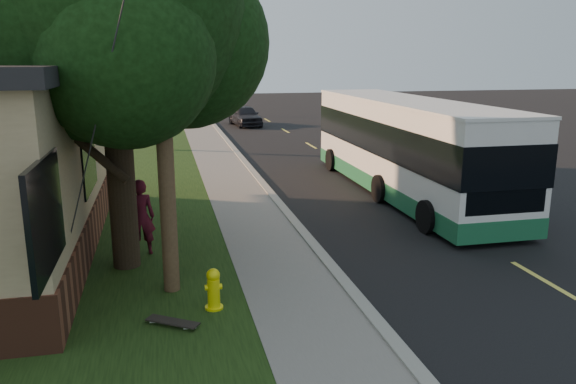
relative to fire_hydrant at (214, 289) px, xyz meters
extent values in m
plane|color=black|center=(2.60, 0.00, -0.43)|extent=(120.00, 120.00, 0.00)
cube|color=black|center=(6.60, 10.00, -0.43)|extent=(8.00, 80.00, 0.01)
cube|color=gray|center=(2.60, 10.00, -0.37)|extent=(0.25, 80.00, 0.12)
cube|color=slate|center=(1.60, 10.00, -0.39)|extent=(2.00, 80.00, 0.08)
cube|color=black|center=(-1.90, 10.00, -0.40)|extent=(5.00, 80.00, 0.07)
cylinder|color=yellow|center=(0.00, 0.00, -0.09)|extent=(0.22, 0.22, 0.55)
sphere|color=yellow|center=(0.00, 0.00, 0.26)|extent=(0.24, 0.24, 0.24)
cylinder|color=yellow|center=(0.00, 0.00, 0.04)|extent=(0.30, 0.10, 0.10)
cylinder|color=yellow|center=(0.00, 0.00, 0.04)|extent=(0.10, 0.18, 0.10)
cylinder|color=yellow|center=(0.00, 0.00, -0.34)|extent=(0.32, 0.32, 0.04)
cylinder|color=#473321|center=(-0.70, 1.00, 4.14)|extent=(0.30, 0.30, 9.00)
cylinder|color=#2D2D30|center=(-1.60, -0.10, 3.37)|extent=(2.52, 3.21, 7.60)
cylinder|color=black|center=(-1.60, 2.50, 1.64)|extent=(0.56, 0.56, 4.00)
sphere|color=black|center=(-1.60, 2.50, 4.84)|extent=(5.20, 5.20, 5.20)
sphere|color=black|center=(-0.20, 3.10, 4.24)|extent=(3.60, 3.60, 3.60)
sphere|color=black|center=(-2.80, 2.10, 4.54)|extent=(3.80, 3.80, 3.80)
sphere|color=black|center=(-1.30, 1.20, 3.94)|extent=(3.20, 3.20, 3.20)
cylinder|color=black|center=(-0.90, 18.00, 1.29)|extent=(0.24, 0.24, 3.30)
cylinder|color=black|center=(-0.90, 18.00, 2.94)|extent=(1.38, 0.57, 2.01)
cylinder|color=black|center=(-0.90, 18.00, 2.94)|extent=(0.74, 1.21, 1.58)
cylinder|color=black|center=(-0.90, 18.00, 2.94)|extent=(0.65, 1.05, 1.95)
cylinder|color=black|center=(-0.90, 18.00, 2.94)|extent=(1.28, 0.53, 1.33)
cylinder|color=black|center=(-0.90, 18.00, 2.94)|extent=(0.75, 1.21, 1.70)
cylinder|color=black|center=(-0.40, 30.00, 1.15)|extent=(0.24, 0.24, 3.03)
cylinder|color=black|center=(-0.40, 30.00, 2.66)|extent=(1.38, 0.57, 2.01)
cylinder|color=black|center=(-0.40, 30.00, 2.66)|extent=(0.74, 1.21, 1.58)
cylinder|color=black|center=(-0.40, 30.00, 2.66)|extent=(0.65, 1.05, 1.95)
cylinder|color=black|center=(-0.40, 30.00, 2.66)|extent=(1.28, 0.53, 1.33)
cylinder|color=black|center=(-0.40, 30.00, 2.66)|extent=(0.75, 1.21, 1.70)
cylinder|color=#2D2D30|center=(3.10, 34.00, 2.32)|extent=(0.16, 0.16, 5.50)
imported|color=black|center=(3.10, 34.00, 4.07)|extent=(0.18, 0.22, 1.10)
cube|color=silver|center=(6.90, 7.50, 1.30)|extent=(2.35, 11.27, 2.54)
cube|color=#1B613A|center=(6.90, 7.50, -0.01)|extent=(2.37, 11.29, 0.52)
cube|color=black|center=(6.90, 7.50, 1.49)|extent=(2.39, 11.31, 1.03)
cube|color=black|center=(6.90, 1.89, 1.16)|extent=(2.05, 0.06, 1.50)
cube|color=yellow|center=(6.90, 1.90, 2.43)|extent=(1.50, 0.06, 0.33)
cube|color=#FFF2CC|center=(6.19, 1.88, 0.08)|extent=(0.23, 0.04, 0.14)
cube|color=#FFF2CC|center=(7.60, 1.88, 0.08)|extent=(0.23, 0.04, 0.14)
cube|color=silver|center=(6.90, 7.50, 2.59)|extent=(2.40, 11.32, 0.08)
cylinder|color=black|center=(5.72, 3.36, 0.00)|extent=(0.26, 0.86, 0.86)
cylinder|color=black|center=(8.07, 3.36, 0.00)|extent=(0.26, 0.86, 0.86)
cylinder|color=black|center=(5.72, 6.56, 0.00)|extent=(0.26, 0.86, 0.86)
cylinder|color=black|center=(8.07, 6.56, 0.00)|extent=(0.26, 0.86, 0.86)
cylinder|color=black|center=(5.72, 11.63, 0.00)|extent=(0.26, 0.86, 0.86)
cylinder|color=black|center=(8.07, 11.63, 0.00)|extent=(0.26, 0.86, 0.86)
imported|color=#450D1A|center=(-1.30, 3.17, 0.49)|extent=(0.64, 0.44, 1.71)
cube|color=black|center=(-0.73, -0.51, -0.29)|extent=(0.89, 0.70, 0.02)
cylinder|color=silver|center=(-0.46, -0.69, -0.33)|extent=(0.16, 0.20, 0.06)
cylinder|color=silver|center=(-1.00, -0.34, -0.33)|extent=(0.16, 0.20, 0.06)
imported|color=black|center=(4.60, 27.12, 0.23)|extent=(1.99, 4.03, 1.32)
camera|label=1|loc=(-0.74, -9.18, 3.94)|focal=35.00mm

